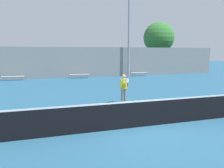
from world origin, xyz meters
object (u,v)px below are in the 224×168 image
object	(u,v)px
bench_adjacent_court	(80,75)
light_pole_far_right	(129,23)
tennis_net	(144,113)
tennis_player	(124,87)
tree_green_tall	(159,38)
bench_by_gate	(139,73)
bench_courtside_far	(13,77)

from	to	relation	value
bench_adjacent_court	light_pole_far_right	world-z (taller)	light_pole_far_right
tennis_net	tennis_player	size ratio (longest dim) A/B	7.20
tennis_player	tree_green_tall	distance (m)	21.35
bench_by_gate	tree_green_tall	distance (m)	8.32
light_pole_far_right	tennis_player	bearing A→B (deg)	-112.75
bench_by_gate	light_pole_far_right	world-z (taller)	light_pole_far_right
bench_adjacent_court	tree_green_tall	world-z (taller)	tree_green_tall
tree_green_tall	bench_courtside_far	bearing A→B (deg)	-165.93
tennis_net	tree_green_tall	xyz separation A→B (m)	(12.39, 21.17, 4.36)
tennis_player	light_pole_far_right	xyz separation A→B (m)	(5.35, 12.76, 5.14)
tennis_net	bench_by_gate	world-z (taller)	tennis_net
tennis_net	light_pole_far_right	distance (m)	18.46
bench_courtside_far	light_pole_far_right	distance (m)	13.76
bench_courtside_far	bench_by_gate	world-z (taller)	same
tennis_net	bench_courtside_far	world-z (taller)	tennis_net
tennis_player	bench_by_gate	distance (m)	14.25
light_pole_far_right	bench_by_gate	bearing A→B (deg)	-7.13
tennis_player	bench_courtside_far	xyz separation A→B (m)	(-7.18, 12.60, -0.54)
tennis_net	bench_courtside_far	xyz separation A→B (m)	(-6.57, 16.41, -0.13)
tennis_net	light_pole_far_right	bearing A→B (deg)	70.22
tennis_player	bench_courtside_far	distance (m)	14.52
tennis_player	tennis_net	bearing A→B (deg)	-124.55
tennis_net	bench_adjacent_court	size ratio (longest dim) A/B	5.53
bench_adjacent_court	bench_courtside_far	bearing A→B (deg)	180.00
bench_adjacent_court	tree_green_tall	size ratio (longest dim) A/B	0.30
tennis_net	tree_green_tall	world-z (taller)	tree_green_tall
tennis_net	bench_by_gate	size ratio (longest dim) A/B	5.79
tennis_player	light_pole_far_right	size ratio (longest dim) A/B	0.16
bench_courtside_far	tree_green_tall	bearing A→B (deg)	14.07
light_pole_far_right	bench_courtside_far	bearing A→B (deg)	-179.27
light_pole_far_right	tree_green_tall	bearing A→B (deg)	35.55
tennis_net	tree_green_tall	bearing A→B (deg)	59.66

